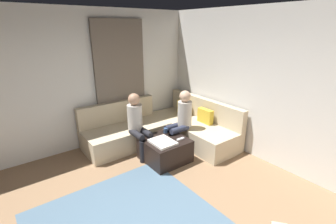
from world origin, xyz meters
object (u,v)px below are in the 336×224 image
object	(u,v)px
game_remote	(181,139)
person_on_couch_side	(138,123)
coffee_mug	(166,130)
person_on_couch_back	(181,118)
sectional_couch	(165,129)
ottoman	(165,150)

from	to	relation	value
game_remote	person_on_couch_side	xyz separation A→B (m)	(-0.66, -0.49, 0.23)
game_remote	person_on_couch_side	size ratio (longest dim) A/B	0.12
coffee_mug	game_remote	bearing A→B (deg)	5.71
person_on_couch_side	game_remote	bearing A→B (deg)	126.66
person_on_couch_back	coffee_mug	bearing A→B (deg)	80.68
coffee_mug	person_on_couch_side	xyz separation A→B (m)	(-0.26, -0.45, 0.19)
person_on_couch_side	sectional_couch	bearing A→B (deg)	-168.58
coffee_mug	person_on_couch_back	xyz separation A→B (m)	(0.05, 0.33, 0.19)
game_remote	ottoman	bearing A→B (deg)	-129.29
coffee_mug	game_remote	size ratio (longest dim) A/B	0.63
ottoman	coffee_mug	bearing A→B (deg)	140.71
sectional_couch	person_on_couch_back	world-z (taller)	person_on_couch_back
sectional_couch	ottoman	size ratio (longest dim) A/B	3.36
sectional_couch	person_on_couch_side	distance (m)	0.84
ottoman	coffee_mug	xyz separation A→B (m)	(-0.22, 0.18, 0.26)
coffee_mug	person_on_couch_back	bearing A→B (deg)	80.68
ottoman	person_on_couch_back	distance (m)	0.70
sectional_couch	coffee_mug	distance (m)	0.53
coffee_mug	person_on_couch_side	world-z (taller)	person_on_couch_side
game_remote	person_on_couch_side	bearing A→B (deg)	-143.34
ottoman	person_on_couch_back	xyz separation A→B (m)	(-0.17, 0.51, 0.45)
coffee_mug	person_on_couch_side	bearing A→B (deg)	-120.19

